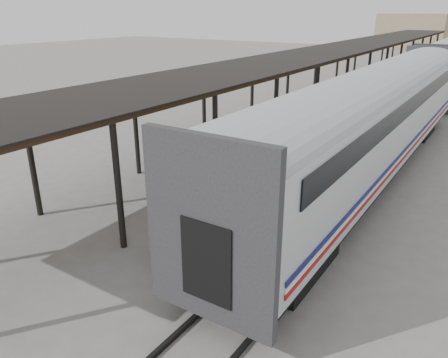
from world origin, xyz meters
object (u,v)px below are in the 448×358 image
(baggage_cart, at_px, (201,225))
(pedestrian, at_px, (287,114))
(porter, at_px, (194,199))
(luggage_tug, at_px, (322,112))

(baggage_cart, distance_m, pedestrian, 14.55)
(porter, distance_m, pedestrian, 15.26)
(luggage_tug, bearing_deg, pedestrian, -119.99)
(baggage_cart, height_order, porter, porter)
(baggage_cart, bearing_deg, luggage_tug, 115.75)
(baggage_cart, bearing_deg, pedestrian, 121.98)
(baggage_cart, relative_size, pedestrian, 1.43)
(baggage_cart, relative_size, luggage_tug, 1.50)
(porter, relative_size, pedestrian, 1.02)
(luggage_tug, bearing_deg, baggage_cart, -88.26)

